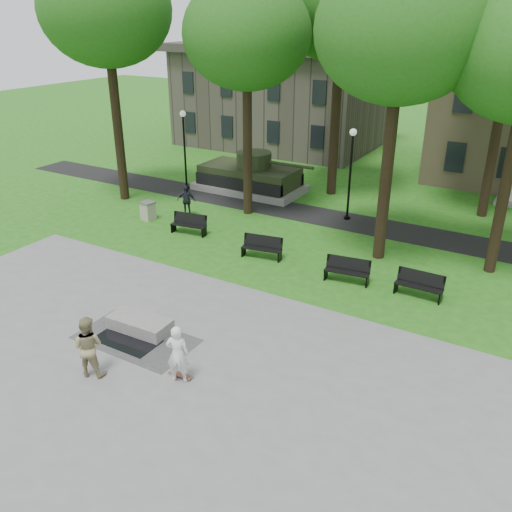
% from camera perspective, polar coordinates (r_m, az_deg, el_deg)
% --- Properties ---
extents(ground, '(120.00, 120.00, 0.00)m').
position_cam_1_polar(ground, '(19.26, -5.67, -6.90)').
color(ground, '#215E16').
rests_on(ground, ground).
extents(plaza, '(22.00, 16.00, 0.02)m').
position_cam_1_polar(plaza, '(16.26, -16.34, -14.53)').
color(plaza, gray).
rests_on(plaza, ground).
extents(footpath, '(44.00, 2.60, 0.01)m').
position_cam_1_polar(footpath, '(28.83, 8.40, 3.87)').
color(footpath, black).
rests_on(footpath, ground).
extents(building_left, '(15.00, 10.00, 7.20)m').
position_cam_1_polar(building_left, '(45.30, 2.74, 16.23)').
color(building_left, '#4C443D').
rests_on(building_left, ground).
extents(tree_0, '(6.80, 6.80, 12.97)m').
position_cam_1_polar(tree_0, '(31.19, -15.56, 23.67)').
color(tree_0, black).
rests_on(tree_0, ground).
extents(tree_1, '(6.20, 6.20, 11.63)m').
position_cam_1_polar(tree_1, '(27.74, -0.98, 22.26)').
color(tree_1, black).
rests_on(tree_1, ground).
extents(tree_2, '(6.60, 6.60, 12.16)m').
position_cam_1_polar(tree_2, '(22.61, 15.03, 21.97)').
color(tree_2, black).
rests_on(tree_2, ground).
extents(tree_4, '(7.20, 7.20, 13.50)m').
position_cam_1_polar(tree_4, '(31.52, 9.07, 24.85)').
color(tree_4, black).
rests_on(tree_4, ground).
extents(lamp_left, '(0.36, 0.36, 4.73)m').
position_cam_1_polar(lamp_left, '(33.13, -7.55, 11.63)').
color(lamp_left, black).
rests_on(lamp_left, ground).
extents(lamp_mid, '(0.36, 0.36, 4.73)m').
position_cam_1_polar(lamp_mid, '(28.09, 9.93, 9.19)').
color(lamp_mid, black).
rests_on(lamp_mid, ground).
extents(tank_monument, '(7.45, 3.40, 2.40)m').
position_cam_1_polar(tank_monument, '(33.01, -0.61, 8.32)').
color(tank_monument, gray).
rests_on(tank_monument, ground).
extents(puddle, '(2.20, 1.20, 0.00)m').
position_cam_1_polar(puddle, '(18.64, -13.40, -8.62)').
color(puddle, black).
rests_on(puddle, plaza).
extents(concrete_block, '(2.23, 1.07, 0.45)m').
position_cam_1_polar(concrete_block, '(19.00, -12.14, -7.00)').
color(concrete_block, gray).
rests_on(concrete_block, plaza).
extents(skateboard, '(0.78, 0.22, 0.07)m').
position_cam_1_polar(skateboard, '(16.67, -7.96, -12.35)').
color(skateboard, brown).
rests_on(skateboard, plaza).
extents(skateboarder, '(0.80, 0.67, 1.86)m').
position_cam_1_polar(skateboarder, '(16.00, -8.24, -10.19)').
color(skateboarder, white).
rests_on(skateboarder, plaza).
extents(friend_watching, '(1.13, 1.01, 1.94)m').
position_cam_1_polar(friend_watching, '(16.84, -17.27, -9.06)').
color(friend_watching, '#988A62').
rests_on(friend_watching, plaza).
extents(pedestrian_walker, '(1.06, 0.74, 1.67)m').
position_cam_1_polar(pedestrian_walker, '(29.02, -7.35, 5.81)').
color(pedestrian_walker, black).
rests_on(pedestrian_walker, ground).
extents(park_bench_0, '(1.85, 0.77, 1.00)m').
position_cam_1_polar(park_bench_0, '(26.67, -7.02, 3.43)').
color(park_bench_0, black).
rests_on(park_bench_0, ground).
extents(park_bench_1, '(1.85, 0.82, 1.00)m').
position_cam_1_polar(park_bench_1, '(23.82, 0.70, 1.00)').
color(park_bench_1, black).
rests_on(park_bench_1, ground).
extents(park_bench_2, '(1.84, 0.77, 1.00)m').
position_cam_1_polar(park_bench_2, '(22.00, 9.63, -1.42)').
color(park_bench_2, black).
rests_on(park_bench_2, ground).
extents(park_bench_3, '(1.81, 0.56, 1.00)m').
position_cam_1_polar(park_bench_3, '(21.48, 16.83, -2.83)').
color(park_bench_3, black).
rests_on(park_bench_3, ground).
extents(trash_bin, '(0.74, 0.74, 0.96)m').
position_cam_1_polar(trash_bin, '(28.88, -11.30, 4.71)').
color(trash_bin, '#B9AC98').
rests_on(trash_bin, ground).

